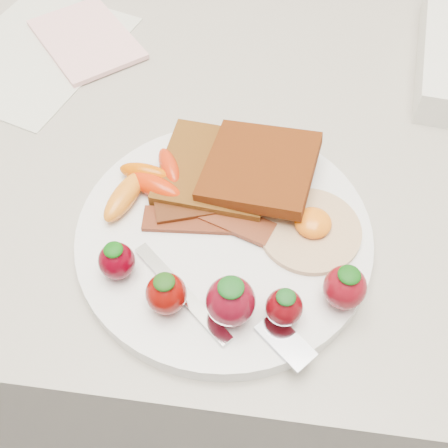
# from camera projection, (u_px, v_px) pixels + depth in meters

# --- Properties ---
(counter) EXTENTS (2.00, 0.60, 0.90)m
(counter) POSITION_uv_depth(u_px,v_px,m) (224.00, 316.00, 0.97)
(counter) COLOR gray
(counter) RESTS_ON ground
(plate) EXTENTS (0.27, 0.27, 0.02)m
(plate) POSITION_uv_depth(u_px,v_px,m) (224.00, 236.00, 0.52)
(plate) COLOR white
(plate) RESTS_ON counter
(toast_lower) EXTENTS (0.11, 0.11, 0.01)m
(toast_lower) POSITION_uv_depth(u_px,v_px,m) (216.00, 170.00, 0.54)
(toast_lower) COLOR #4A290C
(toast_lower) RESTS_ON plate
(toast_upper) EXTENTS (0.11, 0.11, 0.02)m
(toast_upper) POSITION_uv_depth(u_px,v_px,m) (260.00, 167.00, 0.53)
(toast_upper) COLOR black
(toast_upper) RESTS_ON toast_lower
(fried_egg) EXTENTS (0.10, 0.10, 0.02)m
(fried_egg) POSITION_uv_depth(u_px,v_px,m) (311.00, 228.00, 0.50)
(fried_egg) COLOR beige
(fried_egg) RESTS_ON plate
(bacon_strips) EXTENTS (0.12, 0.07, 0.01)m
(bacon_strips) POSITION_uv_depth(u_px,v_px,m) (210.00, 213.00, 0.52)
(bacon_strips) COLOR #3D120C
(bacon_strips) RESTS_ON plate
(baby_carrots) EXTENTS (0.08, 0.10, 0.02)m
(baby_carrots) POSITION_uv_depth(u_px,v_px,m) (146.00, 183.00, 0.53)
(baby_carrots) COLOR #CE5500
(baby_carrots) RESTS_ON plate
(strawberries) EXTENTS (0.22, 0.06, 0.05)m
(strawberries) POSITION_uv_depth(u_px,v_px,m) (233.00, 291.00, 0.45)
(strawberries) COLOR #51000C
(strawberries) RESTS_ON plate
(fork) EXTENTS (0.16, 0.10, 0.00)m
(fork) POSITION_uv_depth(u_px,v_px,m) (228.00, 314.00, 0.46)
(fork) COLOR silver
(fork) RESTS_ON plate
(paper_sheet) EXTENTS (0.23, 0.27, 0.00)m
(paper_sheet) POSITION_uv_depth(u_px,v_px,m) (35.00, 52.00, 0.68)
(paper_sheet) COLOR silver
(paper_sheet) RESTS_ON counter
(notepad) EXTENTS (0.17, 0.17, 0.01)m
(notepad) POSITION_uv_depth(u_px,v_px,m) (86.00, 39.00, 0.69)
(notepad) COLOR beige
(notepad) RESTS_ON paper_sheet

